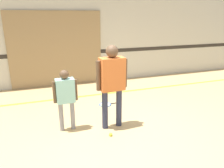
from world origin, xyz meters
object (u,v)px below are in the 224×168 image
(person_student_left, at_px, (65,94))
(tennis_ball_by_spare_racket, at_px, (103,105))
(person_instructor, at_px, (112,78))
(racket_spare_on_floor, at_px, (106,104))
(tennis_ball_near_instructor, at_px, (111,134))

(person_student_left, xyz_separation_m, tennis_ball_by_spare_racket, (0.99, 0.89, -0.73))
(person_instructor, relative_size, person_student_left, 1.36)
(racket_spare_on_floor, distance_m, tennis_ball_by_spare_racket, 0.11)
(racket_spare_on_floor, height_order, tennis_ball_by_spare_racket, tennis_ball_by_spare_racket)
(person_instructor, xyz_separation_m, tennis_ball_near_instructor, (-0.14, -0.35, -1.00))
(person_instructor, xyz_separation_m, tennis_ball_by_spare_racket, (0.11, 1.06, -1.00))
(racket_spare_on_floor, bearing_deg, tennis_ball_near_instructor, -103.83)
(tennis_ball_near_instructor, bearing_deg, person_student_left, 144.74)
(tennis_ball_by_spare_racket, bearing_deg, person_student_left, -138.02)
(tennis_ball_by_spare_racket, bearing_deg, racket_spare_on_floor, 26.18)
(person_instructor, relative_size, tennis_ball_near_instructor, 25.27)
(racket_spare_on_floor, bearing_deg, person_student_left, -139.38)
(person_student_left, bearing_deg, person_instructor, -13.54)
(person_student_left, relative_size, tennis_ball_by_spare_racket, 18.59)
(person_student_left, distance_m, tennis_ball_near_instructor, 1.16)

